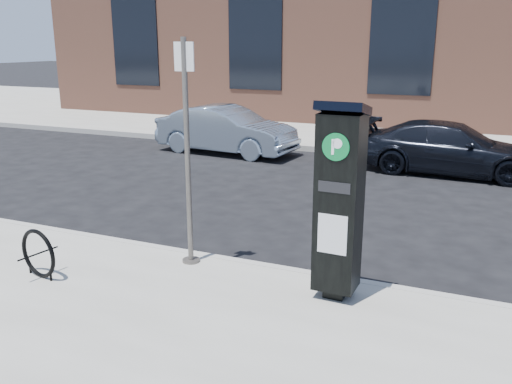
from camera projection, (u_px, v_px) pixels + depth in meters
The scene contains 10 objects.
ground at pixel (245, 271), 7.11m from camera, with size 120.00×120.00×0.00m, color black.
sidewalk_far at pixel (405, 123), 19.48m from camera, with size 60.00×12.00×0.15m, color gray.
curb_near at pixel (244, 266), 7.07m from camera, with size 60.00×0.12×0.16m, color #9E9B93.
curb_far at pixel (370, 153), 14.19m from camera, with size 60.00×0.12×0.16m, color #9E9B93.
building at pixel (424, 8), 21.04m from camera, with size 28.00×10.05×8.25m.
parking_kiosk at pixel (339, 200), 5.79m from camera, with size 0.52×0.46×2.19m.
sign_pole at pixel (187, 156), 6.66m from camera, with size 0.25×0.23×2.81m.
bike_rack at pixel (38, 254), 6.50m from camera, with size 0.61×0.16×0.61m.
car_silver at pixel (226, 130), 14.45m from camera, with size 1.33×3.81×1.26m, color #8091A4.
car_dark at pixel (451, 148), 12.21m from camera, with size 1.63×4.02×1.17m, color black.
Camera 1 is at (2.72, -5.98, 2.91)m, focal length 38.00 mm.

